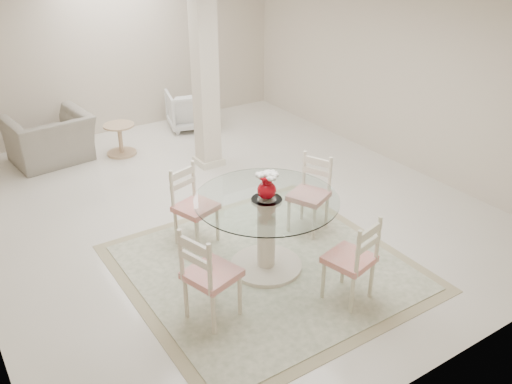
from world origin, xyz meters
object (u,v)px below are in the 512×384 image
red_vase (267,185)px  armchair_white (189,109)px  side_table (121,141)px  dining_chair_west (206,270)px  dining_chair_south (356,255)px  dining_chair_east (312,188)px  column (205,78)px  dining_chair_north (191,200)px  dining_table (266,234)px  recliner_taupe (50,139)px

red_vase → armchair_white: red_vase is taller
side_table → red_vase: bearing=-87.3°
dining_chair_west → dining_chair_south: (1.34, -0.53, -0.03)m
dining_chair_east → dining_chair_south: size_ratio=1.00×
column → dining_chair_north: bearing=-123.3°
armchair_white → column: bearing=88.5°
side_table → armchair_white: bearing=18.6°
dining_table → red_vase: bearing=-33.7°
dining_chair_south → red_vase: bearing=-80.6°
armchair_white → side_table: armchair_white is taller
recliner_taupe → dining_chair_east: bearing=112.3°
column → dining_chair_south: (-0.41, -3.73, -0.80)m
dining_chair_south → side_table: 4.87m
dining_chair_east → recliner_taupe: size_ratio=0.89×
red_vase → dining_chair_west: (-0.94, -0.40, -0.44)m
dining_chair_west → recliner_taupe: dining_chair_west is taller
dining_chair_east → dining_chair_north: size_ratio=1.00×
recliner_taupe → armchair_white: size_ratio=1.55×
column → dining_chair_north: 2.37m
column → dining_chair_north: (-1.22, -1.86, -0.80)m
dining_chair_north → dining_chair_west: 1.44m
column → dining_chair_west: 3.73m
dining_chair_west → red_vase: bearing=-83.5°
dining_chair_west → armchair_white: (2.23, 4.79, -0.24)m
column → dining_table: bearing=-106.3°
red_vase → dining_table: bearing=146.3°
armchair_white → red_vase: bearing=88.8°
dining_chair_south → recliner_taupe: dining_chair_south is taller
dining_chair_east → dining_table: bearing=-90.4°
column → dining_table: 3.05m
dining_chair_west → armchair_white: bearing=-41.7°
red_vase → dining_chair_west: 1.11m
armchair_white → dining_chair_south: bearing=95.7°
dining_chair_east → armchair_white: 4.00m
column → dining_table: column is taller
red_vase → dining_chair_east: size_ratio=0.29×
side_table → dining_chair_west: bearing=-100.0°
dining_chair_east → dining_chair_west: dining_chair_west is taller
dining_chair_south → side_table: dining_chair_south is taller
red_vase → dining_chair_north: bearing=113.7°
dining_table → side_table: size_ratio=2.96×
red_vase → armchair_white: size_ratio=0.40×
dining_chair_west → recliner_taupe: size_ratio=0.95×
dining_table → recliner_taupe: bearing=105.6°
dining_chair_south → recliner_taupe: bearing=-86.8°
red_vase → side_table: red_vase is taller
dining_table → dining_chair_east: size_ratio=1.44×
dining_chair_east → dining_chair_west: bearing=-90.7°
dining_chair_north → armchair_white: bearing=46.1°
dining_table → dining_chair_south: size_ratio=1.44×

